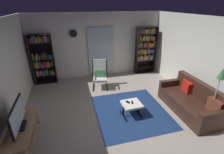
{
  "coord_description": "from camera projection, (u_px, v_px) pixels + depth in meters",
  "views": [
    {
      "loc": [
        -1.15,
        -3.61,
        2.93
      ],
      "look_at": [
        0.07,
        0.89,
        0.77
      ],
      "focal_mm": 25.84,
      "sensor_mm": 36.0,
      "label": 1
    }
  ],
  "objects": [
    {
      "name": "glass_door_panel",
      "position": [
        101.0,
        52.0,
        6.74
      ],
      "size": [
        1.1,
        0.01,
        2.0
      ],
      "primitive_type": "cube",
      "color": "silver"
    },
    {
      "name": "ground_plane",
      "position": [
        118.0,
        114.0,
        4.67
      ],
      "size": [
        7.02,
        7.02,
        0.0
      ],
      "primitive_type": "plane",
      "color": "#A6988C"
    },
    {
      "name": "lounge_armchair",
      "position": [
        100.0,
        73.0,
        5.98
      ],
      "size": [
        0.68,
        0.75,
        1.02
      ],
      "color": "black",
      "rests_on": "ground"
    },
    {
      "name": "ottoman",
      "position": [
        132.0,
        105.0,
        4.48
      ],
      "size": [
        0.54,
        0.5,
        0.39
      ],
      "color": "white",
      "rests_on": "ground"
    },
    {
      "name": "tv_remote",
      "position": [
        132.0,
        102.0,
        4.48
      ],
      "size": [
        0.07,
        0.15,
        0.02
      ],
      "primitive_type": "cube",
      "rotation": [
        0.0,
        0.0,
        -0.23
      ],
      "color": "black",
      "rests_on": "ottoman"
    },
    {
      "name": "cell_phone",
      "position": [
        128.0,
        102.0,
        4.5
      ],
      "size": [
        0.11,
        0.15,
        0.01
      ],
      "primitive_type": "cube",
      "rotation": [
        0.0,
        0.0,
        0.36
      ],
      "color": "black",
      "rests_on": "ottoman"
    },
    {
      "name": "wall_clock",
      "position": [
        73.0,
        34.0,
        6.14
      ],
      "size": [
        0.29,
        0.03,
        0.29
      ],
      "color": "silver"
    },
    {
      "name": "floor_lamp_by_sofa",
      "position": [
        219.0,
        81.0,
        3.81
      ],
      "size": [
        0.22,
        0.22,
        1.57
      ],
      "color": "#A5A5AD",
      "rests_on": "ground"
    },
    {
      "name": "wall_right",
      "position": [
        206.0,
        63.0,
        4.76
      ],
      "size": [
        0.06,
        6.0,
        2.6
      ],
      "primitive_type": "cube",
      "color": "silver",
      "rests_on": "ground"
    },
    {
      "name": "television",
      "position": [
        18.0,
        117.0,
        3.37
      ],
      "size": [
        0.2,
        0.96,
        0.58
      ],
      "color": "black",
      "rests_on": "tv_stand"
    },
    {
      "name": "bookshelf_near_tv",
      "position": [
        43.0,
        59.0,
        6.11
      ],
      "size": [
        0.77,
        0.3,
        1.91
      ],
      "color": "black",
      "rests_on": "ground"
    },
    {
      "name": "area_rug",
      "position": [
        131.0,
        111.0,
        4.77
      ],
      "size": [
        2.04,
        2.17,
        0.01
      ],
      "primitive_type": "cube",
      "color": "navy",
      "rests_on": "ground"
    },
    {
      "name": "bookshelf_near_sofa",
      "position": [
        145.0,
        47.0,
        7.0
      ],
      "size": [
        0.86,
        0.3,
        2.01
      ],
      "color": "black",
      "rests_on": "ground"
    },
    {
      "name": "tv_stand",
      "position": [
        23.0,
        132.0,
        3.55
      ],
      "size": [
        0.51,
        1.39,
        0.48
      ],
      "color": "tan",
      "rests_on": "ground"
    },
    {
      "name": "leather_sofa",
      "position": [
        191.0,
        101.0,
        4.68
      ],
      "size": [
        0.85,
        1.91,
        0.87
      ],
      "color": "#382118",
      "rests_on": "ground"
    },
    {
      "name": "wall_back",
      "position": [
        98.0,
        46.0,
        6.66
      ],
      "size": [
        5.6,
        0.06,
        2.6
      ],
      "primitive_type": "cube",
      "color": "silver",
      "rests_on": "ground"
    }
  ]
}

